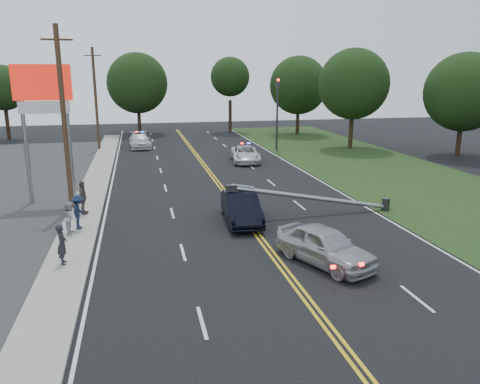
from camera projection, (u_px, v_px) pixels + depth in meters
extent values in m
plane|color=black|center=(295.00, 284.00, 17.10)|extent=(120.00, 120.00, 0.00)
cube|color=#9D978E|center=(83.00, 217.00, 24.81)|extent=(1.80, 70.00, 0.12)
cube|color=#1D3414|center=(447.00, 196.00, 29.38)|extent=(12.00, 80.00, 0.01)
cube|color=gold|center=(238.00, 209.00, 26.57)|extent=(0.36, 80.00, 0.00)
cylinder|color=gray|center=(26.00, 144.00, 27.07)|extent=(0.24, 0.24, 7.00)
cylinder|color=gray|center=(70.00, 143.00, 27.57)|extent=(0.24, 0.24, 7.00)
cube|color=red|center=(42.00, 82.00, 26.46)|extent=(3.20, 0.35, 2.00)
cube|color=white|center=(44.00, 107.00, 26.81)|extent=(2.80, 0.30, 0.70)
cylinder|color=#2D2D30|center=(277.00, 115.00, 46.38)|extent=(0.20, 0.20, 7.00)
cube|color=#2D2D30|center=(278.00, 83.00, 45.62)|extent=(0.28, 0.28, 0.90)
sphere|color=#FF0C07|center=(278.00, 80.00, 45.39)|extent=(0.22, 0.22, 0.22)
cylinder|color=#2D2D30|center=(386.00, 204.00, 26.28)|extent=(0.44, 0.44, 0.70)
cylinder|color=gray|center=(312.00, 198.00, 25.20)|extent=(8.90, 0.24, 1.80)
cube|color=#2D2D30|center=(231.00, 188.00, 24.09)|extent=(0.55, 0.32, 0.30)
cylinder|color=#382619|center=(64.00, 121.00, 25.33)|extent=(0.28, 0.28, 10.00)
cube|color=#382619|center=(57.00, 39.00, 24.30)|extent=(1.60, 0.10, 0.10)
cylinder|color=#382619|center=(96.00, 100.00, 46.16)|extent=(0.28, 0.28, 10.00)
cube|color=#382619|center=(93.00, 55.00, 45.13)|extent=(1.60, 0.10, 0.10)
cylinder|color=black|center=(8.00, 125.00, 54.32)|extent=(0.44, 0.44, 3.45)
sphere|color=black|center=(3.00, 88.00, 53.28)|extent=(5.15, 5.15, 5.15)
cylinder|color=black|center=(139.00, 119.00, 59.80)|extent=(0.44, 0.44, 3.68)
sphere|color=black|center=(137.00, 83.00, 58.70)|extent=(7.54, 7.54, 7.54)
cylinder|color=black|center=(230.00, 116.00, 61.70)|extent=(0.44, 0.44, 4.13)
sphere|color=black|center=(230.00, 77.00, 60.46)|extent=(5.05, 5.05, 5.05)
cylinder|color=black|center=(298.00, 120.00, 59.18)|extent=(0.44, 0.44, 3.54)
sphere|color=black|center=(299.00, 85.00, 58.12)|extent=(7.19, 7.19, 7.19)
cylinder|color=black|center=(351.00, 130.00, 47.83)|extent=(0.44, 0.44, 3.76)
sphere|color=black|center=(354.00, 84.00, 46.71)|extent=(7.03, 7.03, 7.03)
cylinder|color=black|center=(459.00, 138.00, 43.33)|extent=(0.44, 0.44, 3.41)
sphere|color=black|center=(464.00, 92.00, 42.31)|extent=(7.08, 7.08, 7.08)
imported|color=black|center=(241.00, 208.00, 24.10)|extent=(1.91, 4.77, 1.54)
imported|color=#A4A7AC|center=(325.00, 246.00, 18.77)|extent=(3.47, 4.87, 1.54)
imported|color=silver|center=(245.00, 154.00, 40.62)|extent=(2.88, 5.21, 1.38)
imported|color=silver|center=(140.00, 141.00, 48.58)|extent=(2.32, 5.20, 1.48)
imported|color=#212228|center=(62.00, 244.00, 18.45)|extent=(0.44, 0.63, 1.64)
imported|color=#A8A9AD|center=(71.00, 218.00, 22.04)|extent=(0.59, 0.75, 1.53)
imported|color=#18223D|center=(79.00, 212.00, 22.64)|extent=(0.76, 1.17, 1.70)
imported|color=#5A4B48|center=(83.00, 198.00, 25.01)|extent=(0.55, 1.10, 1.81)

